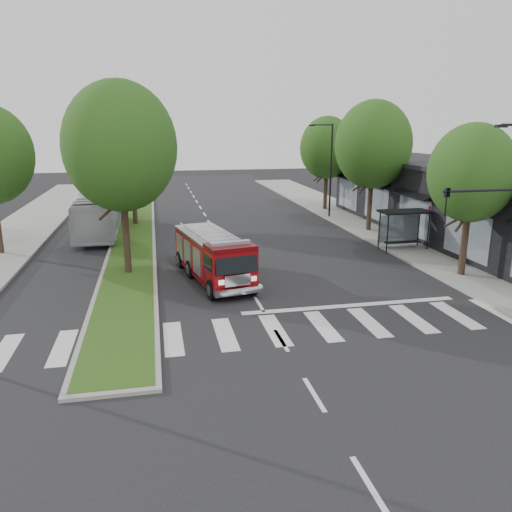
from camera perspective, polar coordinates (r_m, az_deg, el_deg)
The scene contains 14 objects.
ground at distance 22.76m, azimuth 0.37°, elevation -5.54°, with size 140.00×140.00×0.00m, color black.
sidewalk_right at distance 36.08m, azimuth 16.72°, elevation 1.61°, with size 5.00×80.00×0.15m, color gray.
median at distance 39.68m, azimuth -13.66°, elevation 2.98°, with size 3.00×50.00×0.15m.
storefront_row at distance 37.98m, azimuth 23.02°, elevation 5.42°, with size 8.00×30.00×5.00m, color black.
bus_shelter at distance 33.49m, azimuth 16.48°, elevation 4.08°, with size 3.20×1.60×2.61m.
tree_right_near at distance 27.99m, azimuth 23.45°, elevation 8.67°, with size 4.40×4.40×8.05m.
tree_right_mid at distance 38.37m, azimuth 13.24°, elevation 12.28°, with size 5.60×5.60×9.72m.
tree_right_far at distance 47.67m, azimuth 8.11°, elevation 12.14°, with size 5.00×5.00×8.73m.
tree_median_near at distance 26.94m, azimuth -15.26°, elevation 11.95°, with size 5.80×5.80×10.16m.
tree_median_far at distance 40.93m, azimuth -14.13°, elevation 12.36°, with size 5.60×5.60×9.72m.
streetlight_right_near at distance 22.58m, azimuth 27.15°, elevation 4.91°, with size 4.08×0.22×8.00m.
streetlight_right_far at distance 43.60m, azimuth 8.37°, elevation 10.11°, with size 2.11×0.20×8.00m.
fire_engine at distance 26.04m, azimuth -4.93°, elevation -0.05°, with size 3.68×7.89×2.64m.
city_bus at distance 39.01m, azimuth -17.50°, elevation 4.78°, with size 2.68×11.44×3.19m, color silver.
Camera 1 is at (-4.45, -20.87, 7.90)m, focal length 35.00 mm.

